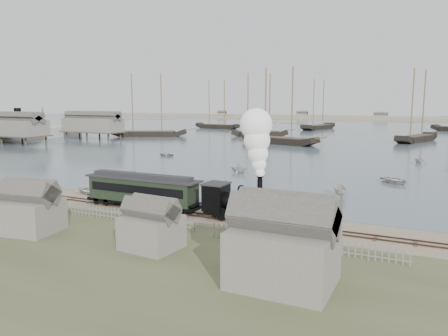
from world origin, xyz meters
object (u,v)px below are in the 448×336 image
at_px(locomotive, 252,173).
at_px(passenger_coach, 142,189).
at_px(beached_dinghy, 87,191).
at_px(steamship, 18,124).

bearing_deg(locomotive, passenger_coach, -180.00).
bearing_deg(beached_dinghy, steamship, 82.52).
bearing_deg(steamship, passenger_coach, -120.47).
relative_size(beached_dinghy, steamship, 0.08).
height_order(locomotive, beached_dinghy, locomotive).
relative_size(passenger_coach, steamship, 0.31).
height_order(passenger_coach, beached_dinghy, passenger_coach).
height_order(beached_dinghy, steamship, steamship).
distance_m(locomotive, beached_dinghy, 23.44).
relative_size(passenger_coach, beached_dinghy, 3.86).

